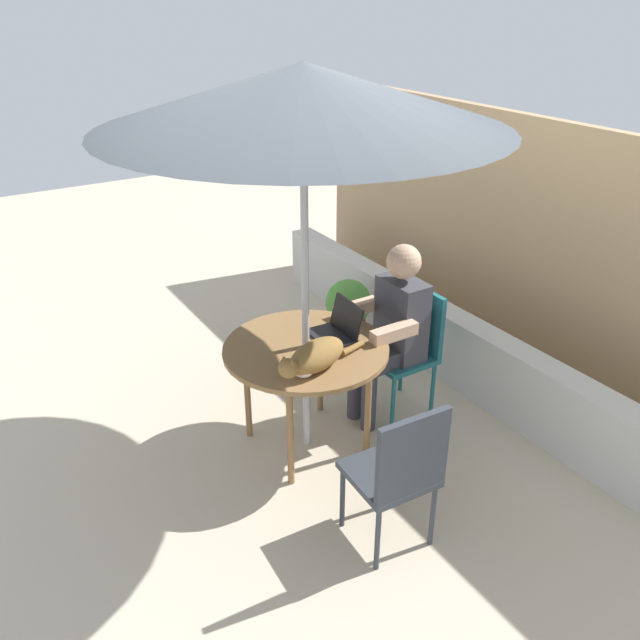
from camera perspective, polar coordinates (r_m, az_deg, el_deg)
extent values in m
plane|color=#BCAD93|center=(4.29, -1.15, -10.67)|extent=(14.00, 14.00, 0.00)
cube|color=tan|center=(5.01, 18.43, 5.79)|extent=(5.13, 0.08, 1.85)
cube|color=beige|center=(4.85, 12.46, -2.80)|extent=(4.61, 0.20, 0.52)
cylinder|color=olive|center=(3.90, -1.24, -2.51)|extent=(1.00, 1.00, 0.03)
cylinder|color=olive|center=(4.03, 4.21, -7.54)|extent=(0.04, 0.04, 0.69)
cylinder|color=olive|center=(4.41, 0.01, -4.12)|extent=(0.04, 0.04, 0.69)
cylinder|color=olive|center=(4.19, -6.38, -6.18)|extent=(0.04, 0.04, 0.69)
cylinder|color=olive|center=(3.79, -2.62, -10.07)|extent=(0.04, 0.04, 0.69)
cylinder|color=#B7B7BC|center=(3.73, -1.30, 2.36)|extent=(0.04, 0.04, 2.13)
cone|color=#2D3338|center=(3.42, -1.50, 19.01)|extent=(2.14, 2.14, 0.32)
sphere|color=#B7B7BC|center=(3.42, -1.50, 19.24)|extent=(0.06, 0.06, 0.06)
cube|color=#1E606B|center=(4.41, 6.92, -3.21)|extent=(0.40, 0.40, 0.04)
cube|color=#1E606B|center=(4.40, 8.92, 0.12)|extent=(0.40, 0.04, 0.44)
cylinder|color=#1E606B|center=(4.51, 9.81, -5.90)|extent=(0.03, 0.03, 0.40)
cylinder|color=#1E606B|center=(4.73, 7.11, -4.04)|extent=(0.03, 0.03, 0.40)
cylinder|color=#1E606B|center=(4.55, 3.75, -5.25)|extent=(0.03, 0.03, 0.40)
cylinder|color=#1E606B|center=(4.32, 6.39, -7.27)|extent=(0.03, 0.03, 0.40)
cube|color=#33383F|center=(3.43, 6.03, -13.19)|extent=(0.42, 0.42, 0.04)
cube|color=#33383F|center=(3.17, 8.11, -11.70)|extent=(0.06, 0.40, 0.44)
cylinder|color=#33383F|center=(3.41, 5.05, -18.52)|extent=(0.03, 0.03, 0.40)
cylinder|color=#33383F|center=(3.56, 9.82, -16.43)|extent=(0.03, 0.03, 0.40)
cylinder|color=#33383F|center=(3.76, 6.57, -13.41)|extent=(0.03, 0.03, 0.40)
cylinder|color=#33383F|center=(3.61, 1.97, -15.19)|extent=(0.03, 0.03, 0.40)
cube|color=#3F3F47|center=(4.27, 7.13, 0.13)|extent=(0.34, 0.20, 0.54)
sphere|color=#DBAD89|center=(4.10, 7.34, 5.08)|extent=(0.22, 0.22, 0.22)
cube|color=#383842|center=(4.35, 4.76, -2.53)|extent=(0.12, 0.30, 0.12)
cylinder|color=#383842|center=(4.41, 3.06, -6.07)|extent=(0.10, 0.10, 0.43)
cube|color=#383842|center=(4.24, 6.05, -3.43)|extent=(0.12, 0.30, 0.12)
cylinder|color=#383842|center=(4.30, 4.29, -7.04)|extent=(0.10, 0.10, 0.43)
cube|color=#DBAD89|center=(4.27, 3.19, 1.04)|extent=(0.08, 0.32, 0.08)
cube|color=#DBAD89|center=(3.99, 6.49, -1.10)|extent=(0.08, 0.32, 0.08)
cube|color=black|center=(3.99, 1.01, -1.41)|extent=(0.31, 0.23, 0.02)
cube|color=black|center=(3.99, 2.31, 0.30)|extent=(0.30, 0.07, 0.20)
cube|color=black|center=(3.99, 2.42, 0.33)|extent=(0.30, 0.07, 0.20)
ellipsoid|color=olive|center=(3.63, -0.29, -3.12)|extent=(0.29, 0.44, 0.17)
sphere|color=olive|center=(3.48, -2.81, -4.23)|extent=(0.11, 0.11, 0.11)
ellipsoid|color=white|center=(3.58, -1.47, -4.30)|extent=(0.15, 0.15, 0.09)
cylinder|color=olive|center=(3.83, 2.86, -2.47)|extent=(0.08, 0.18, 0.04)
cone|color=olive|center=(3.47, -3.18, -3.35)|extent=(0.04, 0.04, 0.03)
cone|color=olive|center=(3.44, -2.47, -3.69)|extent=(0.04, 0.04, 0.03)
cylinder|color=#9E5138|center=(5.30, 2.44, -1.16)|extent=(0.28, 0.28, 0.24)
ellipsoid|color=#4C8C38|center=(5.18, 2.50, 1.54)|extent=(0.36, 0.36, 0.37)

